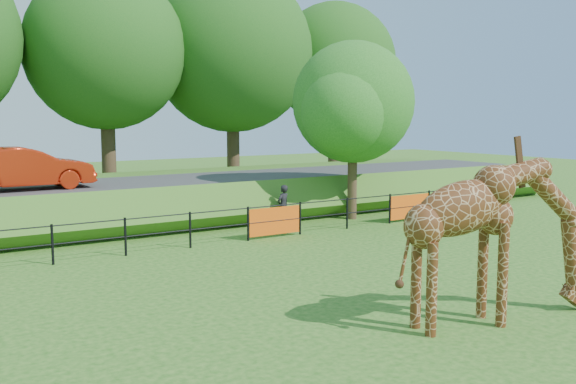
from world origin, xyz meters
name	(u,v)px	position (x,y,z in m)	size (l,w,h in m)	color
ground	(360,318)	(0.00, 0.00, 0.00)	(90.00, 90.00, 0.00)	#205515
giraffe	(499,241)	(2.11, -1.60, 1.59)	(4.46, 0.82, 3.18)	#502710
perimeter_fence	(190,230)	(0.00, 8.00, 0.55)	(28.07, 0.10, 1.10)	black
embankment	(111,199)	(0.00, 15.50, 0.65)	(40.00, 9.00, 1.30)	#205515
road	(123,185)	(0.00, 14.00, 1.36)	(40.00, 5.00, 0.12)	#333335
car_red	(25,168)	(-3.49, 13.80, 2.16)	(1.56, 4.48, 1.48)	red
visitor	(283,206)	(4.37, 9.63, 0.75)	(0.55, 0.36, 1.50)	black
tree_east	(355,107)	(7.60, 9.63, 4.28)	(5.40, 4.71, 6.76)	#372418
bg_tree_line	(103,48)	(1.89, 22.00, 7.19)	(37.30, 8.80, 11.82)	#372418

